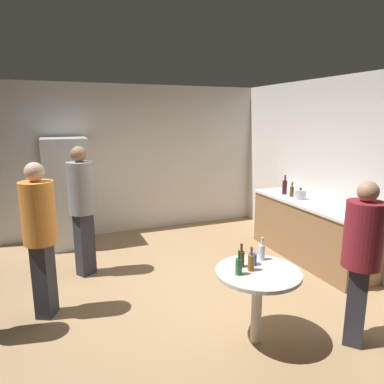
{
  "coord_description": "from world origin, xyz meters",
  "views": [
    {
      "loc": [
        -1.24,
        -3.8,
        2.14
      ],
      "look_at": [
        0.29,
        0.03,
        1.25
      ],
      "focal_mm": 32.9,
      "sensor_mm": 36.0,
      "label": 1
    }
  ],
  "objects_px": {
    "beer_bottle_on_counter": "(292,191)",
    "refrigerator": "(67,193)",
    "beer_bottle_amber": "(251,262)",
    "person_in_maroon_shirt": "(362,252)",
    "beer_bottle_clear": "(262,252)",
    "plastic_cup_blue": "(253,259)",
    "person_in_orange_shirt": "(40,229)",
    "beer_bottle_brown": "(241,258)",
    "beer_bottle_green": "(239,266)",
    "kettle": "(301,195)",
    "person_in_gray_shirt": "(82,201)",
    "wine_bottle_on_counter": "(285,187)",
    "foreground_table": "(258,281)"
  },
  "relations": [
    {
      "from": "beer_bottle_on_counter",
      "to": "refrigerator",
      "type": "bearing_deg",
      "value": 154.41
    },
    {
      "from": "beer_bottle_amber",
      "to": "person_in_maroon_shirt",
      "type": "bearing_deg",
      "value": -22.51
    },
    {
      "from": "beer_bottle_clear",
      "to": "plastic_cup_blue",
      "type": "relative_size",
      "value": 2.09
    },
    {
      "from": "person_in_orange_shirt",
      "to": "person_in_maroon_shirt",
      "type": "relative_size",
      "value": 1.07
    },
    {
      "from": "beer_bottle_brown",
      "to": "beer_bottle_green",
      "type": "distance_m",
      "value": 0.18
    },
    {
      "from": "refrigerator",
      "to": "person_in_orange_shirt",
      "type": "height_order",
      "value": "refrigerator"
    },
    {
      "from": "kettle",
      "to": "person_in_maroon_shirt",
      "type": "xyz_separation_m",
      "value": [
        -0.9,
        -2.0,
        -0.05
      ]
    },
    {
      "from": "beer_bottle_on_counter",
      "to": "person_in_maroon_shirt",
      "type": "height_order",
      "value": "person_in_maroon_shirt"
    },
    {
      "from": "beer_bottle_green",
      "to": "beer_bottle_clear",
      "type": "relative_size",
      "value": 1.0
    },
    {
      "from": "beer_bottle_on_counter",
      "to": "person_in_gray_shirt",
      "type": "bearing_deg",
      "value": 174.28
    },
    {
      "from": "kettle",
      "to": "person_in_gray_shirt",
      "type": "bearing_deg",
      "value": 170.79
    },
    {
      "from": "beer_bottle_on_counter",
      "to": "person_in_orange_shirt",
      "type": "relative_size",
      "value": 0.14
    },
    {
      "from": "beer_bottle_brown",
      "to": "plastic_cup_blue",
      "type": "relative_size",
      "value": 2.09
    },
    {
      "from": "beer_bottle_brown",
      "to": "person_in_orange_shirt",
      "type": "height_order",
      "value": "person_in_orange_shirt"
    },
    {
      "from": "beer_bottle_green",
      "to": "person_in_maroon_shirt",
      "type": "xyz_separation_m",
      "value": [
        1.08,
        -0.35,
        0.1
      ]
    },
    {
      "from": "person_in_orange_shirt",
      "to": "person_in_maroon_shirt",
      "type": "height_order",
      "value": "person_in_orange_shirt"
    },
    {
      "from": "wine_bottle_on_counter",
      "to": "beer_bottle_brown",
      "type": "bearing_deg",
      "value": -134.6
    },
    {
      "from": "beer_bottle_amber",
      "to": "plastic_cup_blue",
      "type": "relative_size",
      "value": 2.09
    },
    {
      "from": "plastic_cup_blue",
      "to": "person_in_gray_shirt",
      "type": "xyz_separation_m",
      "value": [
        -1.4,
        2.02,
        0.25
      ]
    },
    {
      "from": "kettle",
      "to": "person_in_gray_shirt",
      "type": "distance_m",
      "value": 3.19
    },
    {
      "from": "person_in_orange_shirt",
      "to": "plastic_cup_blue",
      "type": "bearing_deg",
      "value": -4.75
    },
    {
      "from": "refrigerator",
      "to": "beer_bottle_on_counter",
      "type": "height_order",
      "value": "refrigerator"
    },
    {
      "from": "foreground_table",
      "to": "beer_bottle_brown",
      "type": "distance_m",
      "value": 0.26
    },
    {
      "from": "foreground_table",
      "to": "beer_bottle_clear",
      "type": "height_order",
      "value": "beer_bottle_clear"
    },
    {
      "from": "kettle",
      "to": "beer_bottle_green",
      "type": "distance_m",
      "value": 2.58
    },
    {
      "from": "beer_bottle_green",
      "to": "person_in_orange_shirt",
      "type": "height_order",
      "value": "person_in_orange_shirt"
    },
    {
      "from": "beer_bottle_brown",
      "to": "foreground_table",
      "type": "bearing_deg",
      "value": -53.47
    },
    {
      "from": "kettle",
      "to": "plastic_cup_blue",
      "type": "height_order",
      "value": "kettle"
    },
    {
      "from": "person_in_maroon_shirt",
      "to": "person_in_gray_shirt",
      "type": "height_order",
      "value": "person_in_gray_shirt"
    },
    {
      "from": "beer_bottle_on_counter",
      "to": "foreground_table",
      "type": "distance_m",
      "value": 2.58
    },
    {
      "from": "beer_bottle_on_counter",
      "to": "beer_bottle_clear",
      "type": "distance_m",
      "value": 2.28
    },
    {
      "from": "plastic_cup_blue",
      "to": "person_in_maroon_shirt",
      "type": "height_order",
      "value": "person_in_maroon_shirt"
    },
    {
      "from": "refrigerator",
      "to": "beer_bottle_brown",
      "type": "bearing_deg",
      "value": -66.72
    },
    {
      "from": "beer_bottle_amber",
      "to": "plastic_cup_blue",
      "type": "distance_m",
      "value": 0.14
    },
    {
      "from": "wine_bottle_on_counter",
      "to": "plastic_cup_blue",
      "type": "distance_m",
      "value": 2.59
    },
    {
      "from": "beer_bottle_amber",
      "to": "person_in_gray_shirt",
      "type": "xyz_separation_m",
      "value": [
        -1.32,
        2.13,
        0.22
      ]
    },
    {
      "from": "wine_bottle_on_counter",
      "to": "beer_bottle_brown",
      "type": "distance_m",
      "value": 2.67
    },
    {
      "from": "refrigerator",
      "to": "beer_bottle_green",
      "type": "xyz_separation_m",
      "value": [
        1.3,
        -3.41,
        -0.08
      ]
    },
    {
      "from": "beer_bottle_green",
      "to": "wine_bottle_on_counter",
      "type": "bearing_deg",
      "value": 45.91
    },
    {
      "from": "person_in_maroon_shirt",
      "to": "beer_bottle_brown",
      "type": "bearing_deg",
      "value": 21.5
    },
    {
      "from": "beer_bottle_on_counter",
      "to": "beer_bottle_green",
      "type": "xyz_separation_m",
      "value": [
        -1.97,
        -1.85,
        -0.17
      ]
    },
    {
      "from": "wine_bottle_on_counter",
      "to": "beer_bottle_green",
      "type": "height_order",
      "value": "wine_bottle_on_counter"
    },
    {
      "from": "person_in_gray_shirt",
      "to": "beer_bottle_brown",
      "type": "bearing_deg",
      "value": 0.65
    },
    {
      "from": "wine_bottle_on_counter",
      "to": "beer_bottle_clear",
      "type": "height_order",
      "value": "wine_bottle_on_counter"
    },
    {
      "from": "plastic_cup_blue",
      "to": "person_in_gray_shirt",
      "type": "height_order",
      "value": "person_in_gray_shirt"
    },
    {
      "from": "person_in_maroon_shirt",
      "to": "wine_bottle_on_counter",
      "type": "bearing_deg",
      "value": -62.23
    },
    {
      "from": "plastic_cup_blue",
      "to": "person_in_orange_shirt",
      "type": "distance_m",
      "value": 2.21
    },
    {
      "from": "beer_bottle_brown",
      "to": "person_in_gray_shirt",
      "type": "bearing_deg",
      "value": 122.22
    },
    {
      "from": "beer_bottle_brown",
      "to": "plastic_cup_blue",
      "type": "distance_m",
      "value": 0.13
    },
    {
      "from": "beer_bottle_brown",
      "to": "person_in_maroon_shirt",
      "type": "height_order",
      "value": "person_in_maroon_shirt"
    }
  ]
}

